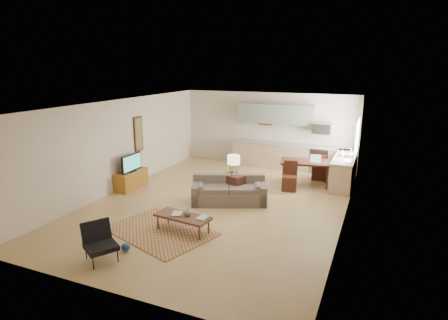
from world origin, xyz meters
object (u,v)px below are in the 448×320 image
at_px(coffee_table, 183,223).
at_px(armchair, 101,243).
at_px(sofa, 229,190).
at_px(dining_table, 305,173).
at_px(console_table, 233,187).
at_px(tv_credenza, 131,180).

bearing_deg(coffee_table, armchair, -107.96).
height_order(sofa, coffee_table, sofa).
bearing_deg(dining_table, console_table, -138.21).
distance_m(sofa, console_table, 0.33).
xyz_separation_m(sofa, coffee_table, (-0.27, -2.09, -0.17)).
bearing_deg(armchair, coffee_table, 6.99).
bearing_deg(tv_credenza, coffee_table, -35.24).
bearing_deg(coffee_table, dining_table, 74.50).
bearing_deg(console_table, dining_table, 73.74).
relative_size(tv_credenza, dining_table, 0.77).
height_order(armchair, dining_table, dining_table).
distance_m(tv_credenza, dining_table, 5.40).
relative_size(armchair, tv_credenza, 0.64).
height_order(armchair, console_table, armchair).
bearing_deg(coffee_table, sofa, 89.38).
distance_m(sofa, tv_credenza, 3.24).
height_order(sofa, armchair, armchair).
bearing_deg(tv_credenza, armchair, -60.74).
relative_size(sofa, coffee_table, 1.60).
bearing_deg(armchair, sofa, 16.04).
xyz_separation_m(sofa, armchair, (-1.08, -3.84, 0.01)).
relative_size(coffee_table, armchair, 1.76).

